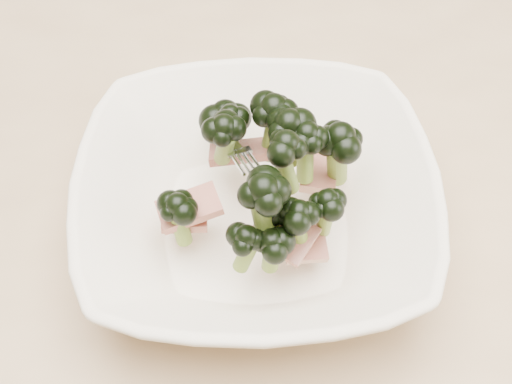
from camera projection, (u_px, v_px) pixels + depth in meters
The scene contains 2 objects.
dining_table at pixel (230, 293), 0.67m from camera, with size 1.20×0.80×0.75m.
broccoli_dish at pixel (257, 200), 0.56m from camera, with size 0.29×0.29×0.12m.
Camera 1 is at (-0.00, -0.36, 1.23)m, focal length 50.00 mm.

